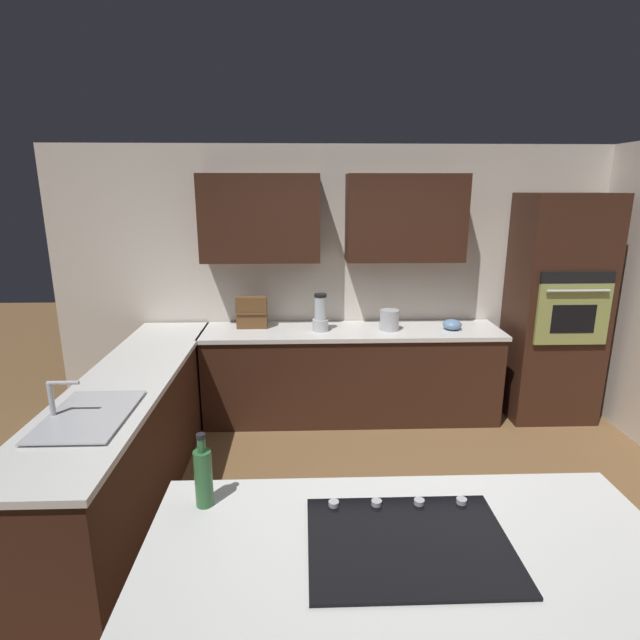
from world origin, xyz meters
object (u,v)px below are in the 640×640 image
(cooktop, at_px, (409,542))
(blender, at_px, (320,315))
(mixing_bowl, at_px, (452,325))
(wall_oven, at_px, (556,309))
(kettle, at_px, (389,320))
(sink_unit, at_px, (87,415))
(spice_rack, at_px, (252,313))
(oil_bottle, at_px, (203,476))

(cooktop, bearing_deg, blender, -85.46)
(cooktop, height_order, mixing_bowl, mixing_bowl)
(wall_oven, bearing_deg, kettle, 1.35)
(sink_unit, bearing_deg, kettle, -139.30)
(kettle, bearing_deg, wall_oven, -178.65)
(blender, distance_m, spice_rack, 0.66)
(blender, distance_m, mixing_bowl, 1.25)
(sink_unit, height_order, spice_rack, spice_rack)
(cooktop, height_order, oil_bottle, oil_bottle)
(sink_unit, xyz_separation_m, cooktop, (-1.66, 1.13, -0.01))
(wall_oven, bearing_deg, blender, 0.96)
(mixing_bowl, xyz_separation_m, oil_bottle, (1.83, 2.64, 0.09))
(kettle, bearing_deg, cooktop, 81.84)
(cooktop, distance_m, mixing_bowl, 3.09)
(mixing_bowl, bearing_deg, sink_unit, 33.72)
(wall_oven, height_order, spice_rack, wall_oven)
(wall_oven, distance_m, sink_unit, 4.11)
(mixing_bowl, relative_size, oil_bottle, 0.54)
(cooktop, xyz_separation_m, oil_bottle, (0.81, -0.27, 0.13))
(wall_oven, relative_size, oil_bottle, 6.56)
(blender, height_order, mixing_bowl, blender)
(spice_rack, distance_m, oil_bottle, 2.77)
(sink_unit, bearing_deg, cooktop, 145.80)
(kettle, bearing_deg, sink_unit, 40.70)
(cooktop, bearing_deg, oil_bottle, -18.47)
(cooktop, bearing_deg, mixing_bowl, -109.25)
(wall_oven, distance_m, kettle, 1.60)
(blender, distance_m, kettle, 0.65)
(cooktop, bearing_deg, kettle, -98.16)
(sink_unit, distance_m, blender, 2.29)
(sink_unit, height_order, oil_bottle, oil_bottle)
(sink_unit, bearing_deg, oil_bottle, 134.66)
(wall_oven, bearing_deg, spice_rack, -1.66)
(blender, relative_size, spice_rack, 1.16)
(mixing_bowl, distance_m, oil_bottle, 3.22)
(oil_bottle, bearing_deg, wall_oven, -136.57)
(wall_oven, xyz_separation_m, cooktop, (2.02, 2.95, -0.17))
(cooktop, distance_m, blender, 2.93)
(mixing_bowl, bearing_deg, oil_bottle, 55.28)
(kettle, bearing_deg, blender, 0.00)
(wall_oven, bearing_deg, mixing_bowl, 2.15)
(sink_unit, distance_m, kettle, 2.74)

